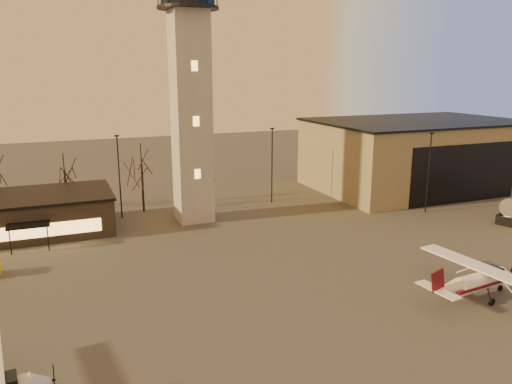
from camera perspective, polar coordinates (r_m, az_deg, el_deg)
ground at (r=34.88m, az=6.72°, el=-16.50°), size 220.00×220.00×0.00m
control_tower at (r=58.18m, az=-7.53°, el=12.44°), size 6.80×6.80×32.60m
hangar at (r=79.82m, az=17.83°, el=4.16°), size 30.60×20.60×10.30m
light_poles at (r=60.48m, az=-6.99°, el=2.08°), size 58.50×12.25×10.14m
tree_row at (r=66.39m, az=-20.84°, el=2.78°), size 37.20×9.20×8.80m
cessna_front at (r=43.78m, az=24.38°, el=-9.50°), size 9.73×12.27×3.37m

